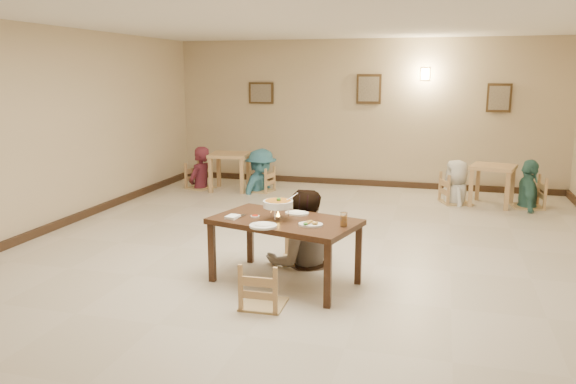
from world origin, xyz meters
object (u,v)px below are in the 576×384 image
(bg_diner_a, at_px, (199,147))
(main_table, at_px, (285,226))
(bg_chair_rl, at_px, (457,175))
(bg_diner_d, at_px, (531,160))
(bg_table_right, at_px, (493,173))
(bg_table_left, at_px, (230,160))
(bg_chair_ll, at_px, (200,165))
(bg_chair_lr, at_px, (261,168))
(bg_diner_b, at_px, (261,149))
(chair_near, at_px, (263,263))
(curry_warmer, at_px, (278,204))
(bg_chair_rr, at_px, (529,178))
(bg_diner_c, at_px, (458,160))
(drink_glass, at_px, (344,220))
(chair_far, at_px, (302,222))
(main_diner, at_px, (303,189))

(bg_diner_a, bearing_deg, main_table, 45.52)
(bg_chair_rl, xyz_separation_m, bg_diner_d, (1.22, -0.01, 0.33))
(bg_table_right, bearing_deg, bg_table_left, 179.91)
(bg_chair_ll, relative_size, bg_diner_d, 0.58)
(bg_chair_lr, xyz_separation_m, bg_diner_a, (-1.29, -0.06, 0.40))
(bg_table_left, relative_size, bg_diner_b, 0.49)
(chair_near, distance_m, bg_table_right, 5.90)
(bg_diner_a, bearing_deg, bg_table_right, 101.81)
(curry_warmer, distance_m, bg_diner_a, 5.55)
(bg_diner_a, bearing_deg, curry_warmer, 44.77)
(bg_table_right, xyz_separation_m, bg_chair_lr, (-4.34, 0.05, -0.12))
(curry_warmer, xyz_separation_m, bg_table_left, (-2.39, 4.68, -0.30))
(bg_table_left, relative_size, bg_table_right, 0.96)
(bg_table_right, relative_size, bg_chair_ll, 0.88)
(bg_chair_lr, xyz_separation_m, bg_chair_rr, (4.94, -0.05, 0.06))
(bg_table_left, distance_m, bg_diner_d, 5.59)
(bg_chair_lr, bearing_deg, bg_chair_ll, -77.15)
(curry_warmer, height_order, bg_diner_c, bg_diner_c)
(bg_chair_lr, bearing_deg, bg_diner_c, 99.39)
(main_table, xyz_separation_m, drink_glass, (0.68, -0.12, 0.15))
(chair_far, bearing_deg, main_table, -104.96)
(drink_glass, height_order, bg_chair_ll, bg_chair_ll)
(bg_table_left, distance_m, bg_chair_ll, 0.65)
(bg_table_right, height_order, bg_diner_b, bg_diner_b)
(bg_diner_a, height_order, bg_diner_c, bg_diner_a)
(main_diner, distance_m, bg_chair_rr, 5.03)
(curry_warmer, xyz_separation_m, bg_chair_rl, (1.98, 4.67, -0.39))
(bg_diner_b, relative_size, bg_diner_c, 1.08)
(main_table, bearing_deg, bg_diner_d, 70.96)
(main_table, height_order, bg_chair_rl, bg_chair_rl)
(bg_chair_ll, relative_size, bg_diner_a, 0.57)
(drink_glass, relative_size, bg_diner_c, 0.09)
(curry_warmer, distance_m, bg_diner_c, 5.08)
(drink_glass, xyz_separation_m, bg_chair_rl, (1.23, 4.76, -0.29))
(bg_chair_lr, distance_m, bg_diner_c, 3.74)
(main_diner, bearing_deg, chair_far, -93.49)
(chair_far, distance_m, bg_chair_rr, 4.97)
(drink_glass, xyz_separation_m, bg_diner_a, (-3.78, 4.74, 0.06))
(curry_warmer, bearing_deg, chair_near, -87.05)
(bg_chair_rl, xyz_separation_m, bg_chair_rr, (1.22, -0.01, 0.01))
(chair_far, bearing_deg, curry_warmer, -109.67)
(main_diner, xyz_separation_m, bg_diner_b, (-1.85, 3.99, -0.08))
(chair_far, height_order, bg_chair_rl, bg_chair_rl)
(bg_diner_a, relative_size, bg_diner_d, 1.02)
(chair_near, xyz_separation_m, bg_diner_a, (-3.07, 5.30, 0.41))
(main_table, relative_size, bg_diner_a, 1.01)
(main_diner, height_order, bg_chair_rl, main_diner)
(bg_chair_rr, height_order, bg_diner_a, bg_diner_a)
(main_table, height_order, chair_near, chair_near)
(main_table, bearing_deg, bg_chair_rr, 70.96)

